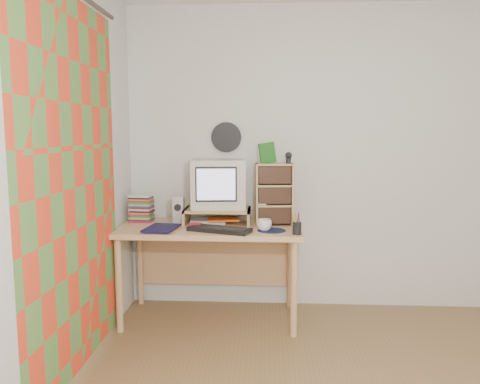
# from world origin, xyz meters

# --- Properties ---
(back_wall) EXTENTS (3.50, 0.00, 3.50)m
(back_wall) POSITION_xyz_m (0.00, 1.75, 1.25)
(back_wall) COLOR white
(back_wall) RESTS_ON floor
(left_wall) EXTENTS (0.00, 3.50, 3.50)m
(left_wall) POSITION_xyz_m (-1.75, 0.00, 1.25)
(left_wall) COLOR white
(left_wall) RESTS_ON floor
(curtain) EXTENTS (0.00, 2.20, 2.20)m
(curtain) POSITION_xyz_m (-1.71, 0.48, 1.15)
(curtain) COLOR red
(curtain) RESTS_ON left_wall
(wall_disc) EXTENTS (0.25, 0.02, 0.25)m
(wall_disc) POSITION_xyz_m (-0.93, 1.73, 1.43)
(wall_disc) COLOR black
(wall_disc) RESTS_ON back_wall
(desk) EXTENTS (1.40, 0.70, 0.75)m
(desk) POSITION_xyz_m (-1.03, 1.44, 0.62)
(desk) COLOR tan
(desk) RESTS_ON floor
(monitor_riser) EXTENTS (0.52, 0.30, 0.12)m
(monitor_riser) POSITION_xyz_m (-0.98, 1.48, 0.84)
(monitor_riser) COLOR tan
(monitor_riser) RESTS_ON desk
(crt_monitor) EXTENTS (0.45, 0.45, 0.39)m
(crt_monitor) POSITION_xyz_m (-0.98, 1.53, 1.06)
(crt_monitor) COLOR beige
(crt_monitor) RESTS_ON monitor_riser
(speaker_left) EXTENTS (0.08, 0.08, 0.22)m
(speaker_left) POSITION_xyz_m (-1.28, 1.42, 0.86)
(speaker_left) COLOR #BCBCC2
(speaker_left) RESTS_ON desk
(speaker_right) EXTENTS (0.07, 0.07, 0.19)m
(speaker_right) POSITION_xyz_m (-0.63, 1.45, 0.84)
(speaker_right) COLOR #BCBCC2
(speaker_right) RESTS_ON desk
(keyboard) EXTENTS (0.49, 0.30, 0.03)m
(keyboard) POSITION_xyz_m (-0.93, 1.17, 0.77)
(keyboard) COLOR black
(keyboard) RESTS_ON desk
(dvd_stack) EXTENTS (0.18, 0.14, 0.25)m
(dvd_stack) POSITION_xyz_m (-1.60, 1.52, 0.87)
(dvd_stack) COLOR brown
(dvd_stack) RESTS_ON desk
(cd_rack) EXTENTS (0.30, 0.18, 0.48)m
(cd_rack) POSITION_xyz_m (-0.53, 1.46, 0.99)
(cd_rack) COLOR tan
(cd_rack) RESTS_ON desk
(mug) EXTENTS (0.13, 0.13, 0.09)m
(mug) POSITION_xyz_m (-0.61, 1.22, 0.79)
(mug) COLOR silver
(mug) RESTS_ON desk
(diary) EXTENTS (0.29, 0.23, 0.05)m
(diary) POSITION_xyz_m (-1.48, 1.22, 0.78)
(diary) COLOR #140F39
(diary) RESTS_ON desk
(mousepad) EXTENTS (0.25, 0.25, 0.00)m
(mousepad) POSITION_xyz_m (-0.55, 1.23, 0.75)
(mousepad) COLOR #0F1B34
(mousepad) RESTS_ON desk
(pen_cup) EXTENTS (0.06, 0.06, 0.13)m
(pen_cup) POSITION_xyz_m (-0.38, 1.11, 0.81)
(pen_cup) COLOR black
(pen_cup) RESTS_ON desk
(papers) EXTENTS (0.30, 0.24, 0.04)m
(papers) POSITION_xyz_m (-1.01, 1.50, 0.77)
(papers) COLOR beige
(papers) RESTS_ON desk
(red_box) EXTENTS (0.09, 0.06, 0.04)m
(red_box) POSITION_xyz_m (-1.12, 1.27, 0.77)
(red_box) COLOR red
(red_box) RESTS_ON desk
(game_box) EXTENTS (0.13, 0.06, 0.16)m
(game_box) POSITION_xyz_m (-0.59, 1.48, 1.31)
(game_box) COLOR #1C611B
(game_box) RESTS_ON cd_rack
(webcam) EXTENTS (0.06, 0.06, 0.09)m
(webcam) POSITION_xyz_m (-0.43, 1.43, 1.28)
(webcam) COLOR black
(webcam) RESTS_ON cd_rack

